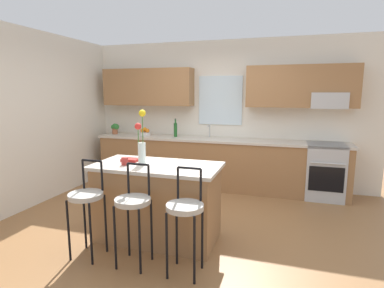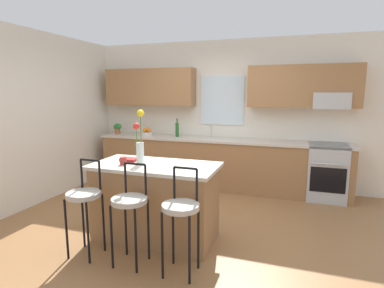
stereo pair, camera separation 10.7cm
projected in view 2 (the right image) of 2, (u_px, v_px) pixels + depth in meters
The scene contains 16 objects.
ground_plane at pixel (187, 224), 4.14m from camera, with size 14.00×14.00×0.00m, color olive.
wall_left at pixel (45, 117), 5.00m from camera, with size 0.12×4.60×2.70m, color silver.
back_wall_assembly at pixel (224, 105), 5.73m from camera, with size 5.60×0.50×2.70m.
counter_run at pixel (217, 163), 5.65m from camera, with size 4.56×0.64×0.92m.
sink_faucet at pixel (211, 130), 5.74m from camera, with size 0.02×0.13×0.23m.
oven_range at pixel (326, 172), 5.05m from camera, with size 0.60×0.64×0.92m.
kitchen_island at pixel (156, 201), 3.67m from camera, with size 1.49×0.76×0.92m.
bar_stool_near at pixel (84, 199), 3.26m from camera, with size 0.36×0.36×1.04m.
bar_stool_middle at pixel (130, 205), 3.09m from camera, with size 0.36×0.36×1.04m.
bar_stool_far at pixel (181, 211), 2.91m from camera, with size 0.36×0.36×1.04m.
flower_vase at pixel (140, 143), 3.55m from camera, with size 0.14×0.10×0.64m.
mug_ceramic at pixel (123, 161), 3.57m from camera, with size 0.08×0.08×0.09m, color #A52D28.
cookbook at pixel (129, 159), 3.78m from camera, with size 0.20×0.15×0.03m, color maroon.
fruit_bowl_oranges at pixel (147, 132), 6.02m from camera, with size 0.24×0.24×0.16m.
bottle_olive_oil at pixel (177, 129), 5.80m from camera, with size 0.06×0.06×0.34m.
potted_plant_small at pixel (118, 128), 6.21m from camera, with size 0.19×0.13×0.21m.
Camera 2 is at (1.31, -3.67, 1.76)m, focal length 28.69 mm.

